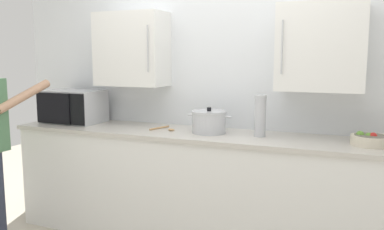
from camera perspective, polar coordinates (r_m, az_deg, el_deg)
The scene contains 7 objects.
back_wall_tiled at distance 3.50m, azimuth 4.54°, elevation 4.63°, with size 4.21×0.44×2.54m.
counter_unit at distance 3.37m, azimuth 2.72°, elevation -10.59°, with size 3.57×0.62×0.95m.
microwave_oven at distance 3.97m, azimuth -16.90°, elevation 1.20°, with size 0.54×0.40×0.31m.
fruit_bowl at distance 3.07m, azimuth 24.19°, elevation -3.22°, with size 0.27×0.27×0.10m.
thermos_flask at distance 3.14m, azimuth 9.74°, elevation -0.09°, with size 0.09×0.09×0.33m.
stock_pot at distance 3.26m, azimuth 2.46°, elevation -0.99°, with size 0.38×0.28×0.21m.
wooden_spoon at distance 3.42m, azimuth -3.86°, elevation -1.98°, with size 0.22×0.22×0.02m.
Camera 1 is at (1.08, -2.35, 1.55)m, focal length 37.19 mm.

